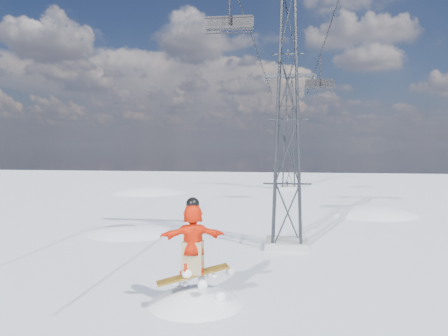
# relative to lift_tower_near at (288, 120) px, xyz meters

# --- Properties ---
(ground) EXTENTS (120.00, 120.00, 0.00)m
(ground) POSITION_rel_lift_tower_near_xyz_m (-0.80, -8.00, -5.47)
(ground) COLOR white
(ground) RESTS_ON ground
(snow_terrain) EXTENTS (39.00, 37.00, 22.00)m
(snow_terrain) POSITION_rel_lift_tower_near_xyz_m (-5.57, 13.24, -15.06)
(snow_terrain) COLOR white
(snow_terrain) RESTS_ON ground
(lift_tower_near) EXTENTS (5.20, 1.80, 11.43)m
(lift_tower_near) POSITION_rel_lift_tower_near_xyz_m (0.00, 0.00, 0.00)
(lift_tower_near) COLOR #999999
(lift_tower_near) RESTS_ON ground
(lift_tower_far) EXTENTS (5.20, 1.80, 11.43)m
(lift_tower_far) POSITION_rel_lift_tower_near_xyz_m (0.00, 25.00, 0.00)
(lift_tower_far) COLOR #999999
(lift_tower_far) RESTS_ON ground
(haul_cables) EXTENTS (4.46, 51.00, 0.06)m
(haul_cables) POSITION_rel_lift_tower_near_xyz_m (0.00, 11.50, 5.38)
(haul_cables) COLOR black
(haul_cables) RESTS_ON ground
(lift_chair_near) EXTENTS (1.83, 0.52, 2.26)m
(lift_chair_near) POSITION_rel_lift_tower_near_xyz_m (-2.20, -2.11, 3.57)
(lift_chair_near) COLOR black
(lift_chair_near) RESTS_ON ground
(lift_chair_mid) EXTENTS (2.06, 0.59, 2.56)m
(lift_chair_mid) POSITION_rel_lift_tower_near_xyz_m (2.20, 13.55, 3.34)
(lift_chair_mid) COLOR black
(lift_chair_mid) RESTS_ON ground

